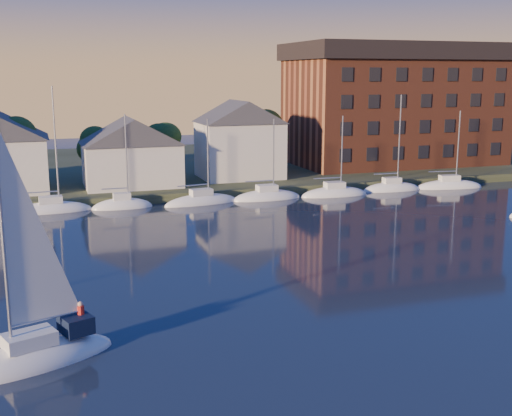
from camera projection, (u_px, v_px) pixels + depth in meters
name	position (u px, v px, depth m)	size (l,w,h in m)	color
shoreline_land	(156.00, 171.00, 95.22)	(160.00, 50.00, 2.00)	#333B22
wooden_dock	(192.00, 198.00, 73.91)	(120.00, 3.00, 1.00)	brown
clubhouse_centre	(131.00, 151.00, 75.60)	(11.55, 8.40, 8.08)	white
clubhouse_east	(239.00, 138.00, 81.70)	(10.50, 8.40, 9.80)	white
condo_block	(395.00, 104.00, 94.67)	(31.00, 17.00, 17.40)	brown
tree_line	(186.00, 128.00, 83.27)	(93.40, 5.40, 8.90)	#392A1A
moored_fleet	(162.00, 204.00, 69.85)	(79.50, 2.40, 12.05)	white
hero_sailboat	(33.00, 353.00, 31.52)	(9.00, 5.51, 13.48)	white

